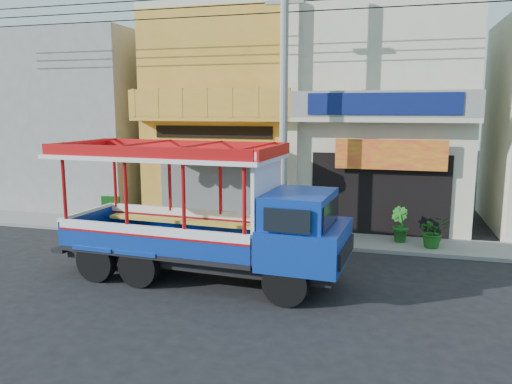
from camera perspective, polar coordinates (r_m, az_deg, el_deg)
ground at (r=13.24m, az=4.26°, el=-9.91°), size 90.00×90.00×0.00m
sidewalk at (r=17.00m, az=6.86°, el=-5.34°), size 30.00×2.00×0.12m
shophouse_left at (r=21.21m, az=-2.17°, el=8.72°), size 6.00×7.50×8.24m
shophouse_right at (r=20.24m, az=14.45°, el=8.39°), size 6.00×6.75×8.24m
party_pilaster at (r=17.45m, az=4.26°, el=8.18°), size 0.35×0.30×8.00m
filler_building_left at (r=24.28m, az=-18.25°, el=7.63°), size 6.00×6.00×7.60m
utility_pole at (r=15.91m, az=3.74°, el=11.78°), size 28.00×0.26×9.00m
songthaew_truck at (r=12.61m, az=-4.13°, el=-2.85°), size 7.71×2.95×3.53m
green_sign at (r=19.20m, az=-16.23°, el=-2.34°), size 0.72×0.36×1.09m
potted_plant_a at (r=16.49m, az=19.59°, el=-4.27°), size 1.12×1.05×1.01m
potted_plant_b at (r=16.85m, az=16.07°, el=-3.60°), size 0.78×0.80×1.13m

